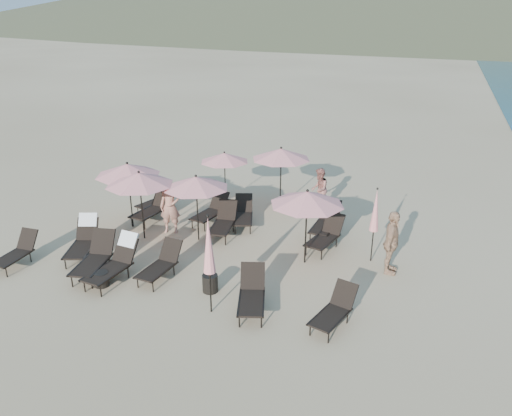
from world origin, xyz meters
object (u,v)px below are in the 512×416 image
(umbrella_open_1, at_px, (196,183))
(umbrella_open_2, at_px, (307,198))
(beachgoer_b, at_px, (319,189))
(lounger_12, at_px, (95,257))
(lounger_2, at_px, (115,261))
(lounger_6, at_px, (157,199))
(umbrella_open_4, at_px, (281,154))
(lounger_0, at_px, (17,252))
(lounger_10, at_px, (326,235))
(lounger_7, at_px, (153,207))
(beachgoer_a, at_px, (170,206))
(umbrella_open_3, at_px, (224,157))
(lounger_11, at_px, (326,221))
(lounger_1, at_px, (83,239))
(side_table_1, at_px, (210,283))
(lounger_9, at_px, (223,221))
(lounger_5, at_px, (335,310))
(side_table_0, at_px, (101,279))
(lounger_13, at_px, (243,213))
(umbrella_open_0, at_px, (139,179))
(umbrella_open_5, at_px, (128,170))
(beachgoer_c, at_px, (391,243))
(umbrella_closed_1, at_px, (375,211))
(lounger_4, at_px, (252,294))
(lounger_8, at_px, (211,210))
(lounger_3, at_px, (161,264))
(umbrella_closed_0, at_px, (209,246))

(umbrella_open_1, distance_m, umbrella_open_2, 3.73)
(beachgoer_b, bearing_deg, lounger_12, -42.05)
(lounger_2, height_order, lounger_6, lounger_2)
(lounger_2, relative_size, umbrella_open_4, 0.80)
(lounger_0, relative_size, lounger_10, 0.88)
(lounger_7, height_order, beachgoer_a, beachgoer_a)
(lounger_0, distance_m, lounger_12, 2.54)
(umbrella_open_3, bearing_deg, lounger_2, -94.18)
(lounger_11, relative_size, lounger_12, 0.93)
(lounger_1, xyz_separation_m, lounger_11, (6.70, 4.05, -0.06))
(side_table_1, bearing_deg, umbrella_open_2, 51.41)
(umbrella_open_3, bearing_deg, lounger_9, -67.93)
(lounger_5, xyz_separation_m, lounger_11, (-1.34, 5.07, 0.06))
(side_table_0, bearing_deg, lounger_9, 67.10)
(lounger_13, height_order, umbrella_open_0, umbrella_open_0)
(umbrella_open_5, bearing_deg, lounger_12, -75.38)
(lounger_11, xyz_separation_m, umbrella_open_4, (-2.20, 1.91, 1.64))
(lounger_10, relative_size, umbrella_open_5, 0.76)
(umbrella_open_4, xyz_separation_m, beachgoer_a, (-2.81, -3.51, -1.18))
(side_table_0, height_order, side_table_1, side_table_1)
(lounger_1, bearing_deg, lounger_0, -160.82)
(umbrella_open_4, bearing_deg, umbrella_open_1, -113.65)
(lounger_11, bearing_deg, umbrella_open_1, -150.64)
(lounger_12, distance_m, umbrella_open_0, 2.98)
(umbrella_open_4, height_order, beachgoer_c, umbrella_open_4)
(umbrella_open_3, height_order, umbrella_closed_1, umbrella_closed_1)
(lounger_11, bearing_deg, umbrella_open_3, 162.17)
(lounger_0, xyz_separation_m, lounger_13, (5.28, 5.03, 0.02))
(lounger_1, bearing_deg, lounger_13, 25.38)
(lounger_12, distance_m, umbrella_open_3, 6.86)
(lounger_5, relative_size, umbrella_open_2, 0.70)
(beachgoer_c, bearing_deg, side_table_1, 124.63)
(lounger_0, relative_size, lounger_12, 0.82)
(lounger_13, relative_size, side_table_1, 3.56)
(beachgoer_a, bearing_deg, lounger_4, -56.69)
(lounger_8, xyz_separation_m, beachgoer_c, (6.39, -1.60, 0.50))
(lounger_3, height_order, umbrella_closed_0, umbrella_closed_0)
(lounger_5, height_order, umbrella_open_5, umbrella_open_5)
(lounger_7, relative_size, umbrella_open_4, 0.78)
(lounger_2, xyz_separation_m, lounger_7, (-1.23, 4.08, -0.07))
(beachgoer_a, bearing_deg, lounger_7, 130.62)
(umbrella_closed_0, xyz_separation_m, beachgoer_c, (3.99, 3.62, -0.90))
(lounger_10, xyz_separation_m, umbrella_closed_0, (-1.91, -4.54, 1.39))
(lounger_0, height_order, lounger_6, lounger_6)
(lounger_0, distance_m, beachgoer_c, 11.00)
(lounger_9, xyz_separation_m, lounger_12, (-2.42, -3.71, 0.03))
(beachgoer_c, bearing_deg, side_table_0, 118.34)
(lounger_11, height_order, umbrella_open_1, umbrella_open_1)
(lounger_3, distance_m, beachgoer_a, 3.18)
(lounger_2, distance_m, beachgoer_c, 7.83)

